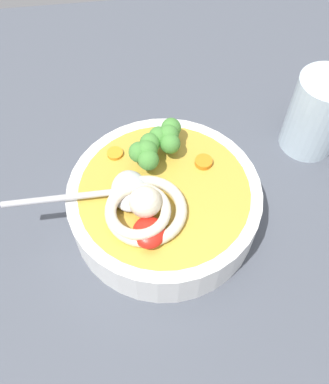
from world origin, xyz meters
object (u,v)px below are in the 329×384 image
object	(u,v)px
soup_bowl	(164,205)
drinking_glass	(317,114)
noodle_pile	(141,209)
soup_spoon	(118,194)

from	to	relation	value
soup_bowl	drinking_glass	world-z (taller)	drinking_glass
soup_bowl	noodle_pile	bearing A→B (deg)	-48.03
soup_spoon	drinking_glass	size ratio (longest dim) A/B	1.45
noodle_pile	drinking_glass	size ratio (longest dim) A/B	0.89
noodle_pile	drinking_glass	bearing A→B (deg)	116.69
soup_bowl	drinking_glass	size ratio (longest dim) A/B	2.02
soup_bowl	soup_spoon	xyz separation A→B (cm)	(0.02, -5.58, 3.77)
soup_spoon	drinking_glass	world-z (taller)	drinking_glass
noodle_pile	drinking_glass	distance (cm)	29.09
soup_spoon	drinking_glass	distance (cm)	30.25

